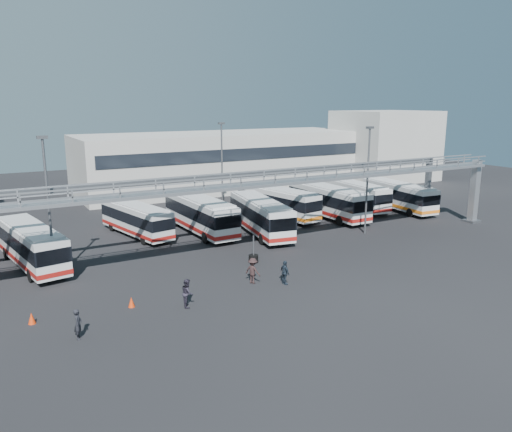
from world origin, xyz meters
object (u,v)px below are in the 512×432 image
bus_4 (200,213)px  cone_left (32,318)px  pedestrian_c (253,271)px  tire_stack (253,258)px  bus_7 (328,200)px  bus_6 (278,201)px  light_pole_mid (368,175)px  pedestrian_d (285,273)px  pedestrian_a (78,324)px  bus_3 (136,218)px  bus_8 (355,194)px  light_pole_left (48,201)px  cone_right (131,302)px  pedestrian_b (187,293)px  bus_5 (260,215)px  light_pole_back (222,163)px  bus_9 (398,195)px  bus_1 (31,244)px

bus_4 → cone_left: 21.75m
pedestrian_c → tire_stack: 4.68m
bus_7 → bus_6: bearing=152.3°
light_pole_mid → pedestrian_d: light_pole_mid is taller
pedestrian_a → tire_stack: bearing=-46.0°
bus_3 → bus_8: bearing=-13.0°
light_pole_left → bus_8: size_ratio=0.95×
bus_4 → bus_6: 10.04m
bus_8 → bus_7: bearing=-155.3°
cone_left → pedestrian_c: bearing=-2.1°
cone_right → bus_4: bearing=53.1°
bus_4 → pedestrian_b: size_ratio=6.45×
bus_7 → pedestrian_c: 21.94m
bus_8 → cone_right: size_ratio=16.48×
bus_8 → cone_left: size_ratio=15.96×
pedestrian_a → bus_7: bearing=-41.6°
pedestrian_b → cone_right: size_ratio=2.75×
bus_3 → pedestrian_a: size_ratio=6.10×
bus_4 → cone_right: bus_4 is taller
bus_5 → pedestrian_d: bus_5 is taller
light_pole_mid → light_pole_back: 17.00m
light_pole_mid → cone_right: size_ratio=15.70×
bus_9 → light_pole_left: bearing=-167.2°
bus_4 → bus_7: bearing=-4.6°
bus_3 → bus_9: size_ratio=0.95×
light_pole_back → bus_8: 16.12m
cone_right → bus_9: bearing=19.8°
bus_8 → pedestrian_c: bearing=-140.8°
bus_5 → cone_left: (-21.38, -10.84, -1.55)m
light_pole_mid → cone_left: bearing=-168.8°
bus_4 → pedestrian_b: bus_4 is taller
bus_9 → pedestrian_d: size_ratio=6.33×
cone_right → light_pole_back: bearing=52.2°
light_pole_mid → tire_stack: size_ratio=4.64×
pedestrian_a → pedestrian_d: pedestrian_d is taller
light_pole_left → light_pole_back: size_ratio=1.00×
bus_9 → bus_4: bearing=-179.2°
tire_stack → bus_4: bearing=90.0°
light_pole_left → tire_stack: 15.63m
bus_5 → bus_6: (5.04, 4.96, -0.05)m
bus_4 → pedestrian_d: 15.90m
cone_left → bus_8: bearing=22.6°
bus_1 → bus_3: bus_1 is taller
cone_right → tire_stack: size_ratio=0.30×
bus_7 → cone_right: bus_7 is taller
bus_1 → pedestrian_a: bus_1 is taller
bus_8 → tire_stack: size_ratio=4.88×
light_pole_mid → bus_6: bearing=111.5°
bus_6 → bus_9: bus_6 is taller
bus_7 → pedestrian_a: (-29.27, -16.49, -1.09)m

